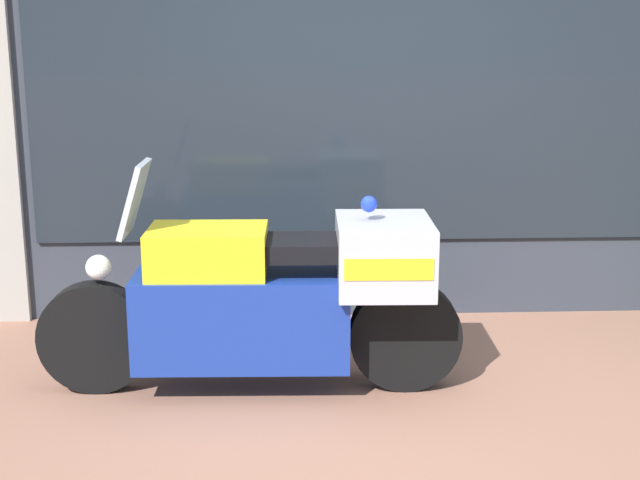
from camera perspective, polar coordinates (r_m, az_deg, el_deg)
ground_plane at (r=4.66m, az=3.89°, el=-11.72°), size 60.00×60.00×0.00m
shop_building at (r=6.19m, az=-2.45°, el=14.19°), size 6.65×0.55×4.10m
window_display at (r=6.47m, az=6.08°, el=0.14°), size 5.12×0.30×2.13m
paramedic_motorcycle at (r=4.90m, az=-3.05°, el=-3.52°), size 2.35×0.64×1.29m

